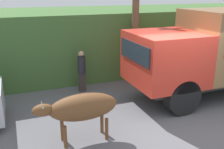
# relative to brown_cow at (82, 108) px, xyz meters

# --- Properties ---
(ground_plane) EXTENTS (60.00, 60.00, 0.00)m
(ground_plane) POSITION_rel_brown_cow_xyz_m (3.17, -0.02, -0.91)
(ground_plane) COLOR slate
(hillside_embankment) EXTENTS (32.00, 5.43, 2.79)m
(hillside_embankment) POSITION_rel_brown_cow_xyz_m (3.17, 6.66, 0.48)
(hillside_embankment) COLOR #426B33
(hillside_embankment) RESTS_ON ground_plane
(building_backdrop) EXTENTS (4.90, 2.70, 2.59)m
(building_backdrop) POSITION_rel_brown_cow_xyz_m (-1.13, 5.32, 0.40)
(building_backdrop) COLOR #8CC69E
(building_backdrop) RESTS_ON ground_plane
(brown_cow) EXTENTS (2.10, 0.67, 1.26)m
(brown_cow) POSITION_rel_brown_cow_xyz_m (0.00, 0.00, 0.00)
(brown_cow) COLOR brown
(brown_cow) RESTS_ON ground_plane
(pedestrian_on_hill) EXTENTS (0.32, 0.32, 1.57)m
(pedestrian_on_hill) POSITION_rel_brown_cow_xyz_m (0.89, 3.32, -0.05)
(pedestrian_on_hill) COLOR #38332D
(pedestrian_on_hill) RESTS_ON ground_plane
(utility_pole) EXTENTS (0.90, 0.28, 5.13)m
(utility_pole) POSITION_rel_brown_cow_xyz_m (3.20, 3.60, 1.75)
(utility_pole) COLOR brown
(utility_pole) RESTS_ON ground_plane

